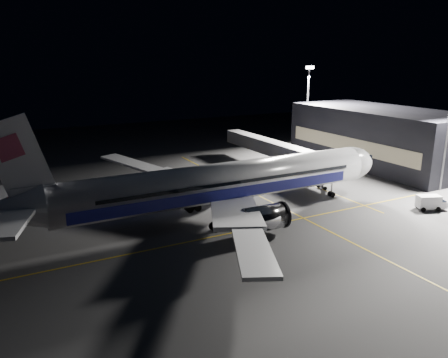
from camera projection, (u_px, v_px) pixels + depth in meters
The scene contains 13 objects.
ground at pixel (223, 217), 64.09m from camera, with size 200.00×200.00×0.00m, color #4C4C4F.
guide_line_main at pixel (280, 206), 68.59m from camera, with size 0.25×80.00×0.01m, color gold.
guide_line_cross at pixel (244, 230), 58.98m from camera, with size 70.00×0.25×0.01m, color gold.
guide_line_side at pixel (302, 181), 82.51m from camera, with size 0.25×40.00×0.01m, color gold.
airliner at pixel (217, 184), 62.22m from camera, with size 61.48×54.22×16.64m.
terminal at pixel (380, 136), 95.11m from camera, with size 18.12×40.00×12.00m.
jet_bridge at pixel (278, 150), 88.15m from camera, with size 3.60×34.40×6.30m.
floodlight_mast_north at pixel (308, 101), 106.03m from camera, with size 2.40×0.68×20.70m.
service_truck at pixel (431, 202), 66.80m from camera, with size 4.74×3.28×2.26m.
baggage_tug at pixel (159, 190), 74.51m from camera, with size 2.87×2.63×1.69m.
safety_cone_a at pixel (190, 196), 73.03m from camera, with size 0.36×0.36×0.54m, color orange.
safety_cone_b at pixel (200, 207), 67.44m from camera, with size 0.37×0.37×0.56m, color orange.
safety_cone_c at pixel (158, 199), 71.27m from camera, with size 0.40×0.40×0.59m, color orange.
Camera 1 is at (-28.08, -53.32, 22.51)m, focal length 35.00 mm.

